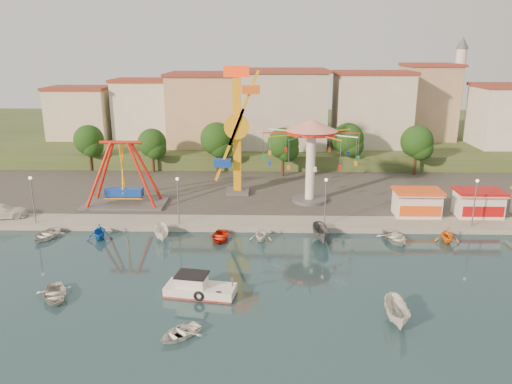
{
  "coord_description": "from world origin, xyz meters",
  "views": [
    {
      "loc": [
        1.77,
        -38.59,
        19.44
      ],
      "look_at": [
        0.47,
        14.0,
        4.0
      ],
      "focal_mm": 35.0,
      "sensor_mm": 36.0,
      "label": 1
    }
  ],
  "objects_px": {
    "rowboat_a": "(54,294)",
    "skiff": "(397,313)",
    "wave_swinger": "(311,142)",
    "cabin_motorboat": "(199,289)",
    "kamikaze_tower": "(238,134)",
    "van": "(1,211)",
    "pirate_ship_ride": "(123,175)"
  },
  "relations": [
    {
      "from": "wave_swinger",
      "to": "van",
      "type": "distance_m",
      "value": 36.85
    },
    {
      "from": "cabin_motorboat",
      "to": "skiff",
      "type": "distance_m",
      "value": 15.5
    },
    {
      "from": "wave_swinger",
      "to": "rowboat_a",
      "type": "height_order",
      "value": "wave_swinger"
    },
    {
      "from": "rowboat_a",
      "to": "pirate_ship_ride",
      "type": "bearing_deg",
      "value": 67.61
    },
    {
      "from": "cabin_motorboat",
      "to": "rowboat_a",
      "type": "distance_m",
      "value": 11.49
    },
    {
      "from": "skiff",
      "to": "van",
      "type": "xyz_separation_m",
      "value": [
        -39.72,
        20.43,
        0.59
      ]
    },
    {
      "from": "kamikaze_tower",
      "to": "rowboat_a",
      "type": "height_order",
      "value": "kamikaze_tower"
    },
    {
      "from": "kamikaze_tower",
      "to": "van",
      "type": "xyz_separation_m",
      "value": [
        -26.43,
        -10.38,
        -7.18
      ]
    },
    {
      "from": "kamikaze_tower",
      "to": "wave_swinger",
      "type": "bearing_deg",
      "value": -19.34
    },
    {
      "from": "kamikaze_tower",
      "to": "cabin_motorboat",
      "type": "xyz_separation_m",
      "value": [
        -1.72,
        -26.97,
        -8.04
      ]
    },
    {
      "from": "pirate_ship_ride",
      "to": "cabin_motorboat",
      "type": "xyz_separation_m",
      "value": [
        12.05,
        -21.82,
        -3.86
      ]
    },
    {
      "from": "skiff",
      "to": "pirate_ship_ride",
      "type": "bearing_deg",
      "value": 139.19
    },
    {
      "from": "kamikaze_tower",
      "to": "rowboat_a",
      "type": "bearing_deg",
      "value": -115.32
    },
    {
      "from": "cabin_motorboat",
      "to": "wave_swinger",
      "type": "bearing_deg",
      "value": 74.79
    },
    {
      "from": "kamikaze_tower",
      "to": "wave_swinger",
      "type": "distance_m",
      "value": 9.61
    },
    {
      "from": "wave_swinger",
      "to": "cabin_motorboat",
      "type": "height_order",
      "value": "wave_swinger"
    },
    {
      "from": "cabin_motorboat",
      "to": "rowboat_a",
      "type": "xyz_separation_m",
      "value": [
        -11.46,
        -0.88,
        -0.13
      ]
    },
    {
      "from": "van",
      "to": "rowboat_a",
      "type": "bearing_deg",
      "value": -159.27
    },
    {
      "from": "rowboat_a",
      "to": "van",
      "type": "distance_m",
      "value": 21.95
    },
    {
      "from": "kamikaze_tower",
      "to": "cabin_motorboat",
      "type": "height_order",
      "value": "kamikaze_tower"
    },
    {
      "from": "skiff",
      "to": "van",
      "type": "bearing_deg",
      "value": 155.45
    },
    {
      "from": "skiff",
      "to": "wave_swinger",
      "type": "bearing_deg",
      "value": 101.37
    },
    {
      "from": "rowboat_a",
      "to": "skiff",
      "type": "distance_m",
      "value": 26.63
    },
    {
      "from": "pirate_ship_ride",
      "to": "skiff",
      "type": "bearing_deg",
      "value": -43.48
    },
    {
      "from": "pirate_ship_ride",
      "to": "kamikaze_tower",
      "type": "bearing_deg",
      "value": 20.5
    },
    {
      "from": "rowboat_a",
      "to": "cabin_motorboat",
      "type": "bearing_deg",
      "value": -19.51
    },
    {
      "from": "wave_swinger",
      "to": "cabin_motorboat",
      "type": "relative_size",
      "value": 1.96
    },
    {
      "from": "cabin_motorboat",
      "to": "rowboat_a",
      "type": "height_order",
      "value": "cabin_motorboat"
    },
    {
      "from": "wave_swinger",
      "to": "skiff",
      "type": "bearing_deg",
      "value": -81.29
    },
    {
      "from": "wave_swinger",
      "to": "skiff",
      "type": "relative_size",
      "value": 2.77
    },
    {
      "from": "pirate_ship_ride",
      "to": "wave_swinger",
      "type": "xyz_separation_m",
      "value": [
        22.83,
        1.97,
        3.8
      ]
    },
    {
      "from": "rowboat_a",
      "to": "skiff",
      "type": "relative_size",
      "value": 0.92
    }
  ]
}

